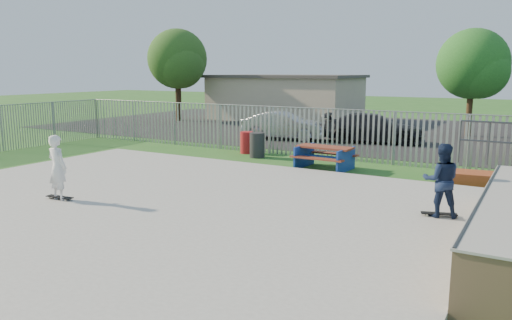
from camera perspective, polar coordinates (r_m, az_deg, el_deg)
The scene contains 17 objects.
ground at distance 13.10m, azimuth -11.29°, elevation -5.38°, with size 120.00×120.00×0.00m, color #296221.
concrete_slab at distance 13.08m, azimuth -11.30°, elevation -5.06°, with size 15.00×12.00×0.15m, color #9D9E98.
fence at distance 16.04m, azimuth 2.22°, elevation 1.30°, with size 26.04×16.02×2.00m.
picnic_table at distance 17.94m, azimuth 7.84°, elevation 0.28°, with size 2.04×1.71×0.83m.
funbox at distance 16.79m, azimuth 23.92°, elevation -1.97°, with size 2.05×1.19×0.39m.
trash_bin_red at distance 21.25m, azimuth -1.07°, elevation 2.01°, with size 0.55×0.55×0.92m, color #A5191D.
trash_bin_grey at distance 20.21m, azimuth 0.13°, elevation 1.72°, with size 0.60×0.60×1.01m, color #252527.
parking_lot at distance 29.83m, azimuth 13.63°, elevation 3.20°, with size 40.00×18.00×0.02m, color black.
car_silver at distance 25.47m, azimuth 3.26°, elevation 3.94°, with size 1.49×4.27×1.41m, color #A5A5A9.
car_dark at distance 25.03m, azimuth 13.29°, elevation 3.58°, with size 1.97×4.85×1.41m, color black.
building at distance 36.39m, azimuth 3.37°, elevation 7.19°, with size 10.40×6.40×3.20m.
tree_left at distance 35.68m, azimuth -8.98°, elevation 11.31°, with size 4.12×4.12×6.36m.
tree_mid at distance 28.95m, azimuth 23.52°, elevation 10.02°, with size 3.68×3.68×5.68m.
skateboard_a at distance 12.34m, azimuth 20.18°, elevation -5.88°, with size 0.82×0.44×0.08m.
skateboard_b at distance 14.05m, azimuth -21.52°, elevation -4.05°, with size 0.82×0.27×0.08m.
skater_navy at distance 12.15m, azimuth 20.42°, elevation -2.19°, with size 0.83×0.64×1.70m, color #14203F.
skater_white at distance 13.88m, azimuth -21.74°, elevation -0.80°, with size 0.62×0.41×1.70m, color white.
Camera 1 is at (8.44, -9.41, 3.45)m, focal length 35.00 mm.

